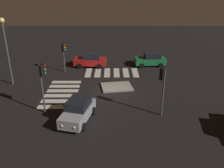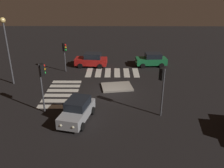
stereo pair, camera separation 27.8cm
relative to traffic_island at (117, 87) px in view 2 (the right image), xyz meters
name	(u,v)px [view 2 (the right image)]	position (x,y,z in m)	size (l,w,h in m)	color
ground_plane	(112,93)	(0.49, 1.39, -0.09)	(80.00, 80.00, 0.00)	black
traffic_island	(117,87)	(0.00, 0.00, 0.00)	(3.47, 2.82, 0.18)	gray
car_red	(91,60)	(3.26, -6.86, 0.80)	(4.27, 2.20, 1.81)	red
car_silver	(77,110)	(3.19, 6.45, 0.78)	(2.62, 4.31, 1.77)	#9EA0A5
car_green	(152,60)	(-4.65, -7.15, 0.77)	(4.11, 2.11, 1.75)	#196B38
traffic_light_east	(65,50)	(6.22, -4.80, 2.64)	(0.54, 0.53, 3.60)	#47474C
traffic_light_west	(162,80)	(-3.49, 5.57, 3.04)	(0.54, 0.54, 4.12)	#47474C
traffic_light_north	(42,76)	(6.09, 5.12, 3.16)	(0.53, 0.54, 4.29)	#47474C
street_lamp	(6,39)	(11.30, -0.96, 4.78)	(0.56, 0.56, 7.07)	#47474C
crosswalk_near	(112,73)	(0.49, -4.50, -0.08)	(6.45, 3.20, 0.02)	silver
crosswalk_side	(62,93)	(5.55, 1.39, -0.08)	(3.20, 6.45, 0.02)	silver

